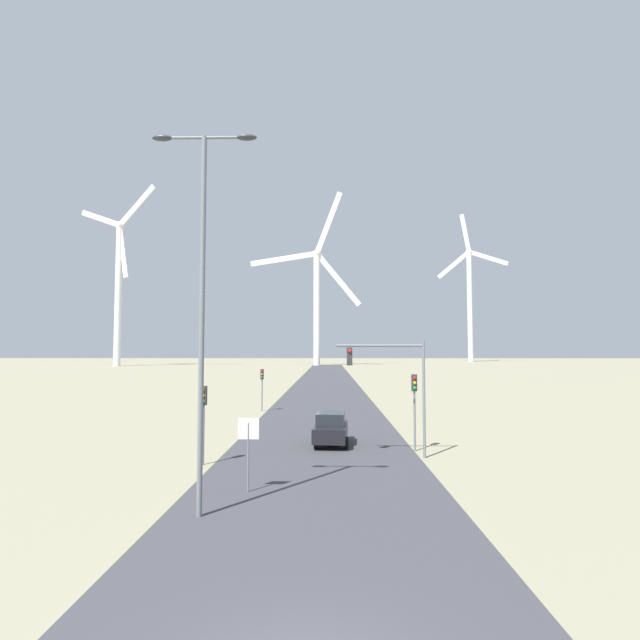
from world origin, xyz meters
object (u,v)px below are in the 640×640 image
(stop_sign_near, at_px, (248,440))
(wind_turbine_left, at_px, (317,293))
(traffic_light_post_near_left, at_px, (204,407))
(streetlamp, at_px, (202,280))
(traffic_light_post_near_right, at_px, (414,395))
(car_approaching, at_px, (331,428))
(traffic_light_mast_overhead, at_px, (393,374))
(wind_turbine_center, at_px, (470,295))
(wind_turbine_far_left, at_px, (119,280))
(traffic_light_post_mid_left, at_px, (262,380))

(stop_sign_near, distance_m, wind_turbine_left, 151.72)
(traffic_light_post_near_left, bearing_deg, wind_turbine_left, 89.25)
(streetlamp, distance_m, traffic_light_post_near_right, 14.57)
(stop_sign_near, distance_m, traffic_light_post_near_right, 10.98)
(traffic_light_post_near_right, height_order, car_approaching, traffic_light_post_near_right)
(wind_turbine_left, bearing_deg, traffic_light_mast_overhead, -87.11)
(wind_turbine_center, bearing_deg, wind_turbine_far_left, -155.82)
(traffic_light_post_mid_left, xyz_separation_m, wind_turbine_center, (68.29, 176.27, 26.77))
(wind_turbine_center, bearing_deg, stop_sign_near, -108.04)
(wind_turbine_far_left, bearing_deg, car_approaching, -62.49)
(streetlamp, xyz_separation_m, stop_sign_near, (1.14, 2.81, -5.77))
(traffic_light_mast_overhead, distance_m, wind_turbine_far_left, 155.83)
(traffic_light_post_mid_left, relative_size, car_approaching, 0.87)
(stop_sign_near, bearing_deg, traffic_light_post_mid_left, 96.44)
(car_approaching, bearing_deg, wind_turbine_center, 71.98)
(stop_sign_near, height_order, wind_turbine_left, wind_turbine_left)
(traffic_light_mast_overhead, relative_size, wind_turbine_left, 0.10)
(traffic_light_post_mid_left, bearing_deg, wind_turbine_far_left, 118.26)
(traffic_light_post_mid_left, relative_size, traffic_light_mast_overhead, 0.63)
(stop_sign_near, bearing_deg, wind_turbine_far_left, 114.87)
(traffic_light_post_near_right, xyz_separation_m, traffic_light_post_mid_left, (-10.48, 17.00, -0.28))
(streetlamp, relative_size, traffic_light_post_mid_left, 3.45)
(wind_turbine_left, xyz_separation_m, wind_turbine_center, (66.45, 51.05, 4.69))
(car_approaching, bearing_deg, wind_turbine_left, 91.69)
(traffic_light_post_near_left, bearing_deg, traffic_light_post_mid_left, 89.85)
(wind_turbine_left, height_order, wind_turbine_center, wind_turbine_center)
(traffic_light_post_near_left, bearing_deg, wind_turbine_center, 70.83)
(traffic_light_post_near_left, relative_size, car_approaching, 0.87)
(traffic_light_post_near_right, relative_size, wind_turbine_left, 0.07)
(streetlamp, relative_size, wind_turbine_far_left, 0.22)
(stop_sign_near, bearing_deg, traffic_light_mast_overhead, 43.92)
(wind_turbine_left, bearing_deg, traffic_light_post_near_left, -90.75)
(stop_sign_near, relative_size, wind_turbine_left, 0.05)
(streetlamp, relative_size, traffic_light_mast_overhead, 2.17)
(traffic_light_mast_overhead, bearing_deg, traffic_light_post_near_right, 51.08)
(traffic_light_post_near_right, xyz_separation_m, wind_turbine_left, (-8.64, 142.22, 21.80))
(streetlamp, height_order, traffic_light_post_mid_left, streetlamp)
(streetlamp, height_order, car_approaching, streetlamp)
(traffic_light_post_near_left, bearing_deg, car_approaching, 40.07)
(wind_turbine_center, bearing_deg, traffic_light_mast_overhead, -106.88)
(wind_turbine_far_left, bearing_deg, stop_sign_near, -65.13)
(wind_turbine_far_left, height_order, wind_turbine_left, wind_turbine_left)
(streetlamp, distance_m, stop_sign_near, 6.52)
(streetlamp, distance_m, wind_turbine_left, 153.75)
(streetlamp, bearing_deg, wind_turbine_center, 71.90)
(traffic_light_mast_overhead, distance_m, wind_turbine_center, 205.31)
(traffic_light_post_near_right, distance_m, wind_turbine_far_left, 155.19)
(streetlamp, distance_m, wind_turbine_far_left, 160.01)
(traffic_light_mast_overhead, distance_m, car_approaching, 5.68)
(traffic_light_post_near_left, xyz_separation_m, wind_turbine_left, (1.90, 145.56, 22.08))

